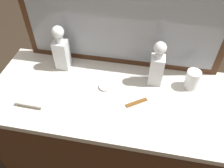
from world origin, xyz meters
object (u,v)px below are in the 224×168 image
(crystal_decanter_front, at_px, (62,52))
(tortoiseshell_comb, at_px, (137,103))
(crystal_decanter_far_right, at_px, (157,67))
(silver_brush_far_left, at_px, (31,102))
(porcelain_dish, at_px, (105,87))
(crystal_tumbler_left, at_px, (192,80))

(crystal_decanter_front, xyz_separation_m, tortoiseshell_comb, (0.46, -0.20, -0.11))
(crystal_decanter_front, bearing_deg, crystal_decanter_far_right, -3.15)
(crystal_decanter_far_right, height_order, silver_brush_far_left, crystal_decanter_far_right)
(crystal_decanter_far_right, relative_size, porcelain_dish, 3.81)
(tortoiseshell_comb, bearing_deg, silver_brush_far_left, -168.73)
(crystal_tumbler_left, distance_m, porcelain_dish, 0.47)
(crystal_decanter_far_right, distance_m, tortoiseshell_comb, 0.22)
(porcelain_dish, xyz_separation_m, tortoiseshell_comb, (0.18, -0.08, -0.00))
(crystal_decanter_front, distance_m, tortoiseshell_comb, 0.51)
(silver_brush_far_left, bearing_deg, tortoiseshell_comb, 11.27)
(crystal_decanter_far_right, distance_m, crystal_tumbler_left, 0.20)
(crystal_decanter_front, height_order, porcelain_dish, crystal_decanter_front)
(crystal_decanter_far_right, height_order, crystal_tumbler_left, crystal_decanter_far_right)
(silver_brush_far_left, xyz_separation_m, tortoiseshell_comb, (0.53, 0.11, -0.01))
(crystal_decanter_front, xyz_separation_m, porcelain_dish, (0.28, -0.13, -0.10))
(silver_brush_far_left, distance_m, porcelain_dish, 0.39)
(crystal_decanter_front, bearing_deg, tortoiseshell_comb, -23.96)
(crystal_decanter_far_right, bearing_deg, crystal_decanter_front, 176.85)
(crystal_tumbler_left, height_order, silver_brush_far_left, crystal_tumbler_left)
(crystal_tumbler_left, relative_size, tortoiseshell_comb, 1.00)
(crystal_decanter_far_right, height_order, crystal_decanter_front, crystal_decanter_front)
(crystal_decanter_front, distance_m, porcelain_dish, 0.32)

